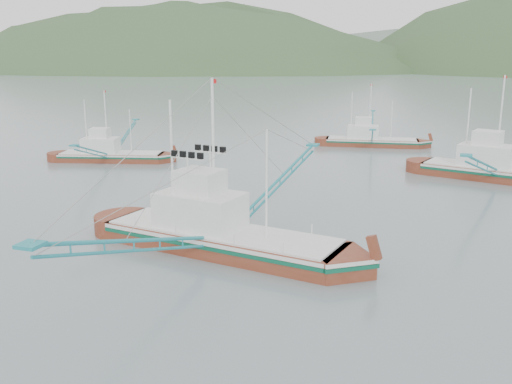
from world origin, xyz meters
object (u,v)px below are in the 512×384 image
(bg_boat_left, at_px, (110,147))
(bg_boat_right, at_px, (500,159))
(bg_boat_far, at_px, (371,136))
(main_boat, at_px, (219,220))

(bg_boat_left, xyz_separation_m, bg_boat_right, (43.29, 3.58, 0.47))
(bg_boat_left, height_order, bg_boat_right, bg_boat_right)
(bg_boat_far, relative_size, bg_boat_right, 0.83)
(bg_boat_left, bearing_deg, main_boat, -60.59)
(main_boat, height_order, bg_boat_far, main_boat)
(bg_boat_right, bearing_deg, bg_boat_far, 146.98)
(main_boat, bearing_deg, bg_boat_far, 95.45)
(bg_boat_left, bearing_deg, bg_boat_far, 22.59)
(bg_boat_far, distance_m, bg_boat_right, 23.34)
(main_boat, distance_m, bg_boat_right, 34.46)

